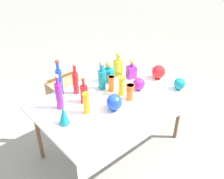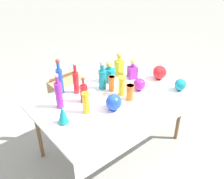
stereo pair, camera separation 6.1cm
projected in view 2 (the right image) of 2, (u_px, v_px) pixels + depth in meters
ground_plane at (112, 147)px, 3.18m from camera, size 40.00×40.00×0.00m
display_table at (114, 102)px, 2.79m from camera, size 1.69×1.06×0.76m
tall_bottle_0 at (84, 93)px, 2.65m from camera, size 0.08×0.08×0.30m
tall_bottle_1 at (59, 94)px, 2.54m from camera, size 0.07×0.07×0.40m
tall_bottle_2 at (102, 77)px, 2.87m from camera, size 0.09×0.09×0.35m
tall_bottle_3 at (76, 81)px, 2.78m from camera, size 0.07×0.07×0.38m
tall_bottle_4 at (60, 79)px, 2.77m from camera, size 0.07×0.07×0.42m
square_decanter_0 at (109, 73)px, 3.02m from camera, size 0.14×0.14×0.27m
square_decanter_1 at (119, 65)px, 3.16m from camera, size 0.09×0.09×0.31m
square_decanter_2 at (133, 71)px, 3.11m from camera, size 0.13×0.13×0.25m
slender_vase_0 at (122, 86)px, 2.76m from camera, size 0.09×0.09×0.23m
slender_vase_1 at (130, 92)px, 2.69m from camera, size 0.10×0.10×0.18m
slender_vase_2 at (112, 83)px, 2.84m from camera, size 0.08×0.08×0.19m
slender_vase_3 at (86, 102)px, 2.48m from camera, size 0.07×0.07×0.24m
fluted_vase_0 at (63, 114)px, 2.35m from camera, size 0.11×0.11×0.20m
round_bowl_0 at (114, 102)px, 2.54m from camera, size 0.17×0.17×0.18m
round_bowl_1 at (180, 85)px, 2.87m from camera, size 0.14×0.14×0.14m
round_bowl_2 at (139, 84)px, 2.87m from camera, size 0.14×0.14×0.15m
round_bowl_3 at (160, 72)px, 3.09m from camera, size 0.17×0.17×0.18m
price_tag_left at (99, 140)px, 2.17m from camera, size 0.05×0.02×0.04m
price_tag_center at (146, 115)px, 2.48m from camera, size 0.06×0.03×0.04m
price_tag_right at (143, 111)px, 2.53m from camera, size 0.05×0.02×0.04m
cardboard_box_behind_left at (67, 90)px, 4.00m from camera, size 0.55×0.31×0.45m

